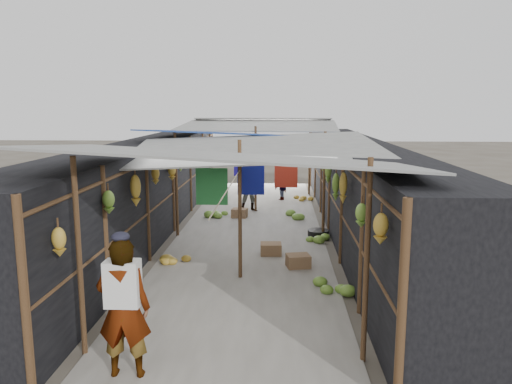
% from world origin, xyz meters
% --- Properties ---
extents(ground, '(80.00, 80.00, 0.00)m').
position_xyz_m(ground, '(0.00, 0.00, 0.00)').
color(ground, '#6B6356').
rests_on(ground, ground).
extents(aisle_slab, '(3.60, 16.00, 0.02)m').
position_xyz_m(aisle_slab, '(0.00, 6.50, 0.01)').
color(aisle_slab, '#9E998E').
rests_on(aisle_slab, ground).
extents(stall_left, '(1.40, 15.00, 2.30)m').
position_xyz_m(stall_left, '(-2.70, 6.50, 1.15)').
color(stall_left, black).
rests_on(stall_left, ground).
extents(stall_right, '(1.40, 15.00, 2.30)m').
position_xyz_m(stall_right, '(2.70, 6.50, 1.15)').
color(stall_right, black).
rests_on(stall_right, ground).
extents(crate_near, '(0.52, 0.44, 0.27)m').
position_xyz_m(crate_near, '(1.11, 3.65, 0.14)').
color(crate_near, '#8F6A49').
rests_on(crate_near, ground).
extents(crate_mid, '(0.47, 0.38, 0.27)m').
position_xyz_m(crate_mid, '(0.55, 4.48, 0.13)').
color(crate_mid, '#8F6A49').
rests_on(crate_mid, ground).
extents(crate_back, '(0.48, 0.41, 0.27)m').
position_xyz_m(crate_back, '(-0.42, 8.10, 0.14)').
color(crate_back, '#8F6A49').
rests_on(crate_back, ground).
extents(black_basin, '(0.53, 0.53, 0.16)m').
position_xyz_m(black_basin, '(1.70, 6.13, 0.08)').
color(black_basin, black).
rests_on(black_basin, ground).
extents(vendor_elderly, '(0.65, 0.44, 1.71)m').
position_xyz_m(vendor_elderly, '(-1.09, -0.50, 0.86)').
color(vendor_elderly, silver).
rests_on(vendor_elderly, ground).
extents(shopper_blue, '(0.80, 0.67, 1.48)m').
position_xyz_m(shopper_blue, '(-0.14, 8.98, 0.74)').
color(shopper_blue, navy).
rests_on(shopper_blue, ground).
extents(vendor_seated, '(0.67, 0.77, 1.03)m').
position_xyz_m(vendor_seated, '(0.78, 10.87, 0.51)').
color(vendor_seated, '#534D48').
rests_on(vendor_seated, ground).
extents(market_canopy, '(5.62, 15.20, 2.77)m').
position_xyz_m(market_canopy, '(0.03, 6.83, 2.40)').
color(market_canopy, brown).
rests_on(market_canopy, ground).
extents(hanging_bananas, '(3.96, 13.58, 0.76)m').
position_xyz_m(hanging_bananas, '(-0.05, 6.53, 1.67)').
color(hanging_bananas, gold).
rests_on(hanging_bananas, ground).
extents(floor_bananas, '(3.70, 9.04, 0.34)m').
position_xyz_m(floor_bananas, '(0.66, 6.54, 0.15)').
color(floor_bananas, olive).
rests_on(floor_bananas, ground).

